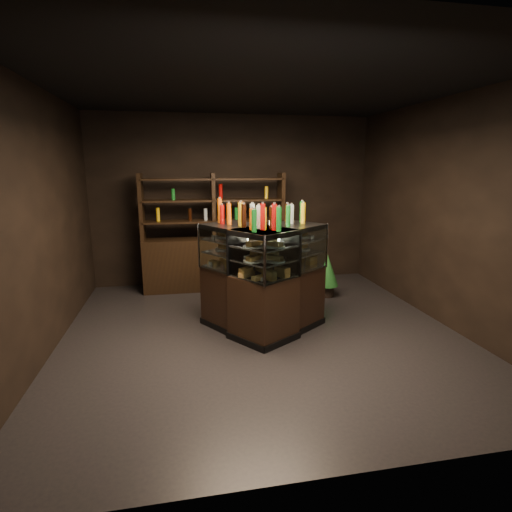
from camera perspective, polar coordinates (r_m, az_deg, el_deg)
The scene contains 7 objects.
ground at distance 5.26m, azimuth 0.81°, elevation -10.93°, with size 5.00×5.00×0.00m, color black.
room_shell at distance 4.82m, azimuth 0.88°, elevation 10.70°, with size 5.02×5.02×3.01m.
display_case at distance 5.18m, azimuth 1.03°, elevation -5.82°, with size 1.70×1.41×1.39m.
food_display at distance 5.01m, azimuth 1.06°, elevation 0.70°, with size 1.31×1.08×0.43m.
bottles_top at distance 4.94m, azimuth 1.08°, elevation 5.84°, with size 1.14×0.94×0.30m.
potted_conifer at distance 6.65m, azimuth 10.14°, elevation -1.90°, with size 0.37×0.37×0.80m.
back_shelving at distance 6.96m, azimuth -5.97°, elevation 0.17°, with size 2.42×0.47×2.00m.
Camera 1 is at (-0.98, -4.72, 2.11)m, focal length 28.00 mm.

